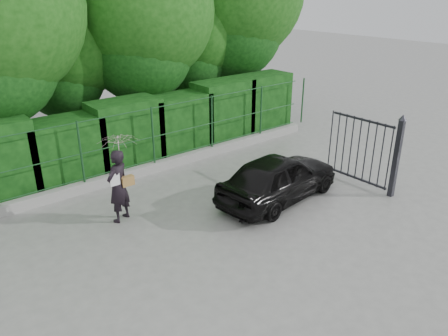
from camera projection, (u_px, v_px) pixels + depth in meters
ground at (239, 233)px, 10.42m from camera, size 80.00×80.00×0.00m
kerb at (144, 170)px, 13.57m from camera, size 14.00×0.25×0.30m
fence at (148, 137)px, 13.29m from camera, size 14.13×0.06×1.80m
hedge at (130, 133)px, 14.01m from camera, size 14.20×1.20×2.26m
trees at (116, 12)px, 14.81m from camera, size 17.10×6.15×8.08m
gate at (381, 152)px, 12.14m from camera, size 0.22×2.33×2.36m
woman at (119, 166)px, 10.54m from camera, size 1.04×1.00×2.20m
car at (279, 177)px, 11.82m from camera, size 3.99×1.93×1.31m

